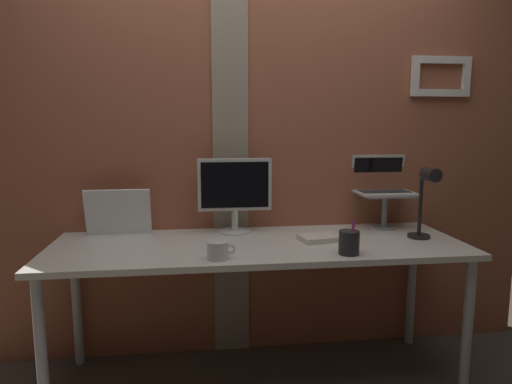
{
  "coord_description": "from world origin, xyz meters",
  "views": [
    {
      "loc": [
        -0.31,
        -2.34,
        1.37
      ],
      "look_at": [
        -0.01,
        0.04,
        1.01
      ],
      "focal_mm": 32.17,
      "sensor_mm": 36.0,
      "label": 1
    }
  ],
  "objects_px": {
    "monitor": "(235,189)",
    "whiteboard_panel": "(118,212)",
    "desk_lamp": "(426,195)",
    "pen_cup": "(349,242)",
    "coffee_mug": "(218,250)",
    "laptop": "(381,183)"
  },
  "relations": [
    {
      "from": "monitor",
      "to": "whiteboard_panel",
      "type": "bearing_deg",
      "value": 177.33
    },
    {
      "from": "desk_lamp",
      "to": "whiteboard_panel",
      "type": "bearing_deg",
      "value": 168.78
    },
    {
      "from": "whiteboard_panel",
      "to": "desk_lamp",
      "type": "distance_m",
      "value": 1.65
    },
    {
      "from": "pen_cup",
      "to": "coffee_mug",
      "type": "bearing_deg",
      "value": 179.98
    },
    {
      "from": "pen_cup",
      "to": "coffee_mug",
      "type": "relative_size",
      "value": 1.26
    },
    {
      "from": "whiteboard_panel",
      "to": "coffee_mug",
      "type": "distance_m",
      "value": 0.75
    },
    {
      "from": "laptop",
      "to": "desk_lamp",
      "type": "xyz_separation_m",
      "value": [
        0.1,
        -0.35,
        -0.02
      ]
    },
    {
      "from": "laptop",
      "to": "desk_lamp",
      "type": "height_order",
      "value": "laptop"
    },
    {
      "from": "pen_cup",
      "to": "coffee_mug",
      "type": "xyz_separation_m",
      "value": [
        -0.61,
        0.0,
        -0.02
      ]
    },
    {
      "from": "pen_cup",
      "to": "whiteboard_panel",
      "type": "bearing_deg",
      "value": 155.17
    },
    {
      "from": "whiteboard_panel",
      "to": "pen_cup",
      "type": "relative_size",
      "value": 2.13
    },
    {
      "from": "whiteboard_panel",
      "to": "pen_cup",
      "type": "distance_m",
      "value": 1.25
    },
    {
      "from": "monitor",
      "to": "desk_lamp",
      "type": "bearing_deg",
      "value": -16.6
    },
    {
      "from": "laptop",
      "to": "pen_cup",
      "type": "xyz_separation_m",
      "value": [
        -0.38,
        -0.56,
        -0.2
      ]
    },
    {
      "from": "laptop",
      "to": "desk_lamp",
      "type": "distance_m",
      "value": 0.37
    },
    {
      "from": "laptop",
      "to": "pen_cup",
      "type": "height_order",
      "value": "laptop"
    },
    {
      "from": "desk_lamp",
      "to": "coffee_mug",
      "type": "bearing_deg",
      "value": -169.35
    },
    {
      "from": "coffee_mug",
      "to": "pen_cup",
      "type": "bearing_deg",
      "value": -0.02
    },
    {
      "from": "laptop",
      "to": "coffee_mug",
      "type": "xyz_separation_m",
      "value": [
        -0.99,
        -0.56,
        -0.22
      ]
    },
    {
      "from": "pen_cup",
      "to": "desk_lamp",
      "type": "bearing_deg",
      "value": 23.29
    },
    {
      "from": "desk_lamp",
      "to": "coffee_mug",
      "type": "xyz_separation_m",
      "value": [
        -1.09,
        -0.21,
        -0.2
      ]
    },
    {
      "from": "monitor",
      "to": "laptop",
      "type": "distance_m",
      "value": 0.88
    }
  ]
}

